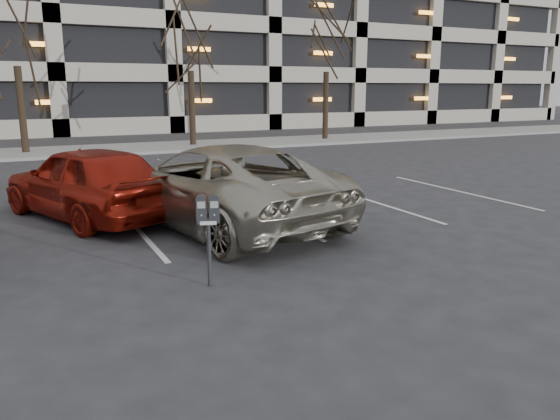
{
  "coord_description": "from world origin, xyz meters",
  "views": [
    {
      "loc": [
        -3.36,
        -8.3,
        2.66
      ],
      "look_at": [
        0.03,
        -1.33,
        0.92
      ],
      "focal_mm": 35.0,
      "sensor_mm": 36.0,
      "label": 1
    }
  ],
  "objects_px": {
    "tree_b": "(11,9)",
    "tree_c": "(189,22)",
    "tree_d": "(327,28)",
    "car_red": "(88,182)",
    "parking_meter": "(208,218)",
    "suv_silver": "(220,185)"
  },
  "relations": [
    {
      "from": "suv_silver",
      "to": "car_red",
      "type": "relative_size",
      "value": 1.36
    },
    {
      "from": "suv_silver",
      "to": "car_red",
      "type": "distance_m",
      "value": 2.81
    },
    {
      "from": "tree_b",
      "to": "car_red",
      "type": "relative_size",
      "value": 1.7
    },
    {
      "from": "parking_meter",
      "to": "suv_silver",
      "type": "xyz_separation_m",
      "value": [
        1.3,
        3.17,
        -0.16
      ]
    },
    {
      "from": "tree_c",
      "to": "parking_meter",
      "type": "xyz_separation_m",
      "value": [
        -5.13,
        -17.51,
        -4.5
      ]
    },
    {
      "from": "suv_silver",
      "to": "car_red",
      "type": "height_order",
      "value": "suv_silver"
    },
    {
      "from": "car_red",
      "to": "tree_c",
      "type": "bearing_deg",
      "value": -137.61
    },
    {
      "from": "parking_meter",
      "to": "suv_silver",
      "type": "distance_m",
      "value": 3.43
    },
    {
      "from": "tree_b",
      "to": "car_red",
      "type": "xyz_separation_m",
      "value": [
        0.9,
        -12.67,
        -4.83
      ]
    },
    {
      "from": "tree_b",
      "to": "tree_c",
      "type": "relative_size",
      "value": 1.03
    },
    {
      "from": "tree_d",
      "to": "tree_c",
      "type": "bearing_deg",
      "value": 180.0
    },
    {
      "from": "tree_c",
      "to": "car_red",
      "type": "xyz_separation_m",
      "value": [
        -6.1,
        -12.67,
        -4.68
      ]
    },
    {
      "from": "tree_c",
      "to": "tree_b",
      "type": "bearing_deg",
      "value": 180.0
    },
    {
      "from": "tree_b",
      "to": "tree_c",
      "type": "xyz_separation_m",
      "value": [
        7.0,
        0.0,
        -0.15
      ]
    },
    {
      "from": "parking_meter",
      "to": "car_red",
      "type": "height_order",
      "value": "car_red"
    },
    {
      "from": "tree_d",
      "to": "car_red",
      "type": "relative_size",
      "value": 1.67
    },
    {
      "from": "parking_meter",
      "to": "suv_silver",
      "type": "bearing_deg",
      "value": 86.28
    },
    {
      "from": "tree_c",
      "to": "parking_meter",
      "type": "relative_size",
      "value": 6.05
    },
    {
      "from": "suv_silver",
      "to": "tree_b",
      "type": "bearing_deg",
      "value": -90.22
    },
    {
      "from": "tree_b",
      "to": "suv_silver",
      "type": "xyz_separation_m",
      "value": [
        3.16,
        -14.34,
        -4.81
      ]
    },
    {
      "from": "car_red",
      "to": "suv_silver",
      "type": "bearing_deg",
      "value": 121.67
    },
    {
      "from": "tree_c",
      "to": "tree_d",
      "type": "xyz_separation_m",
      "value": [
        7.0,
        0.0,
        0.06
      ]
    }
  ]
}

